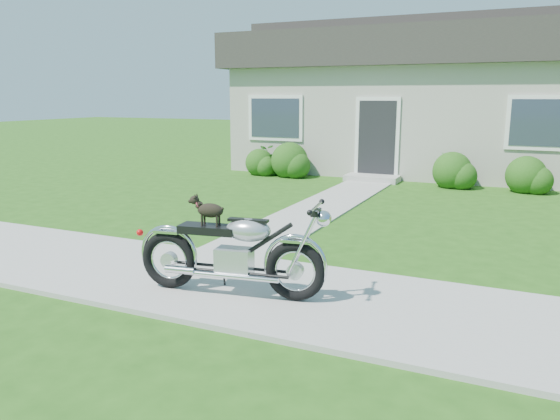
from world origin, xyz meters
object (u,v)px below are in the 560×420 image
Objects in this scene: potted_plant_right at (448,170)px; potted_plant_left at (271,161)px; house at (453,98)px; motorcycle_with_dog at (234,252)px.

potted_plant_left is at bearing 180.00° from potted_plant_right.
house is at bearing 37.91° from potted_plant_left.
motorcycle_with_dog is (-1.09, -8.88, 0.11)m from potted_plant_right.
house is at bearing 97.35° from potted_plant_right.
house is 12.45m from motorcycle_with_dog.
motorcycle_with_dog reaches higher than potted_plant_right.
house reaches higher than motorcycle_with_dog.
motorcycle_with_dog is (3.77, -8.88, 0.12)m from potted_plant_left.
house is 3.88m from potted_plant_right.
potted_plant_right is 8.95m from motorcycle_with_dog.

